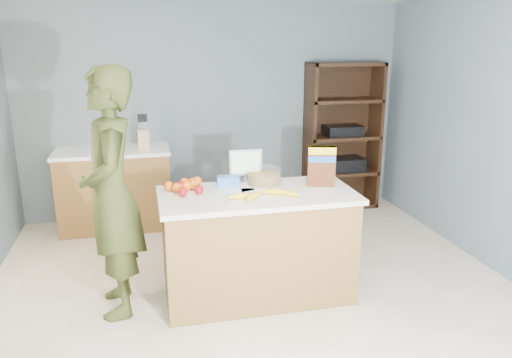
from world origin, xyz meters
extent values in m
cube|color=beige|center=(0.00, 0.00, 0.00)|extent=(4.50, 5.00, 0.02)
cube|color=slate|center=(0.00, 2.50, 1.25)|extent=(4.50, 0.02, 2.50)
cube|color=brown|center=(0.00, 0.30, 0.43)|extent=(1.50, 0.70, 0.86)
cube|color=silver|center=(0.00, 0.30, 0.88)|extent=(1.56, 0.76, 0.04)
cube|color=black|center=(0.00, 0.30, 0.05)|extent=(1.46, 0.66, 0.10)
cube|color=brown|center=(-1.20, 2.20, 0.43)|extent=(1.20, 0.60, 0.86)
cube|color=white|center=(-1.20, 2.20, 0.88)|extent=(1.24, 0.62, 0.04)
cube|color=black|center=(1.55, 2.48, 0.90)|extent=(0.90, 0.04, 1.80)
cube|color=black|center=(1.12, 2.30, 0.90)|extent=(0.04, 0.40, 1.80)
cube|color=black|center=(1.98, 2.30, 0.90)|extent=(0.04, 0.40, 1.80)
cube|color=black|center=(1.55, 2.30, 0.02)|extent=(0.90, 0.40, 0.04)
cube|color=black|center=(1.55, 2.30, 0.45)|extent=(0.90, 0.40, 0.04)
cube|color=black|center=(1.55, 2.30, 0.90)|extent=(0.90, 0.40, 0.04)
cube|color=black|center=(1.55, 2.30, 1.35)|extent=(0.90, 0.40, 0.04)
cube|color=black|center=(1.55, 2.30, 1.78)|extent=(0.90, 0.40, 0.04)
cube|color=black|center=(1.55, 2.30, 0.55)|extent=(0.55, 0.32, 0.16)
cube|color=black|center=(1.55, 2.30, 0.98)|extent=(0.45, 0.30, 0.12)
imported|color=#323916|center=(-1.12, 0.35, 0.95)|extent=(0.52, 0.74, 1.91)
cube|color=tan|center=(-0.85, 2.13, 1.01)|extent=(0.12, 0.10, 0.22)
cylinder|color=black|center=(-0.89, 2.13, 1.17)|extent=(0.02, 0.02, 0.09)
cylinder|color=black|center=(-0.87, 2.13, 1.17)|extent=(0.02, 0.02, 0.09)
cylinder|color=black|center=(-0.85, 2.13, 1.17)|extent=(0.02, 0.02, 0.09)
cylinder|color=black|center=(-0.83, 2.13, 1.17)|extent=(0.02, 0.02, 0.09)
cylinder|color=black|center=(-0.81, 2.13, 1.17)|extent=(0.02, 0.02, 0.09)
cube|color=white|center=(-0.12, 0.39, 0.90)|extent=(0.25, 0.19, 0.00)
cube|color=white|center=(0.00, 0.37, 0.90)|extent=(0.23, 0.14, 0.00)
ellipsoid|color=yellow|center=(-0.16, 0.17, 0.92)|extent=(0.21, 0.05, 0.05)
ellipsoid|color=yellow|center=(-0.06, 0.16, 0.92)|extent=(0.18, 0.18, 0.05)
ellipsoid|color=yellow|center=(0.12, 0.23, 0.92)|extent=(0.21, 0.10, 0.05)
ellipsoid|color=yellow|center=(0.21, 0.17, 0.92)|extent=(0.18, 0.19, 0.05)
sphere|color=maroon|center=(-0.58, 0.51, 0.94)|extent=(0.07, 0.07, 0.07)
sphere|color=maroon|center=(-0.46, 0.37, 0.94)|extent=(0.07, 0.07, 0.07)
sphere|color=maroon|center=(-0.59, 0.32, 0.94)|extent=(0.07, 0.07, 0.07)
sphere|color=maroon|center=(-0.62, 0.49, 0.94)|extent=(0.07, 0.07, 0.07)
sphere|color=#E45F0E|center=(-0.62, 0.45, 0.94)|extent=(0.08, 0.08, 0.08)
sphere|color=#E45F0E|center=(-0.55, 0.58, 0.94)|extent=(0.08, 0.08, 0.08)
sphere|color=#E45F0E|center=(-0.49, 0.50, 0.94)|extent=(0.08, 0.08, 0.08)
sphere|color=#E45F0E|center=(-0.49, 0.57, 0.94)|extent=(0.08, 0.08, 0.08)
sphere|color=#E45F0E|center=(-0.68, 0.51, 0.94)|extent=(0.08, 0.08, 0.08)
sphere|color=#E45F0E|center=(-0.54, 0.49, 0.94)|extent=(0.08, 0.08, 0.08)
sphere|color=#E45F0E|center=(-0.44, 0.61, 0.94)|extent=(0.08, 0.08, 0.08)
cube|color=blue|center=(-0.19, 0.54, 0.94)|extent=(0.19, 0.14, 0.08)
cylinder|color=#267219|center=(0.11, 0.54, 0.95)|extent=(0.27, 0.27, 0.09)
cylinder|color=white|center=(0.11, 0.54, 0.97)|extent=(0.30, 0.30, 0.13)
cylinder|color=silver|center=(-0.03, 0.63, 0.91)|extent=(0.12, 0.12, 0.01)
cylinder|color=silver|center=(-0.03, 0.63, 0.94)|extent=(0.02, 0.02, 0.05)
cube|color=silver|center=(-0.03, 0.63, 1.07)|extent=(0.28, 0.04, 0.22)
cube|color=yellow|center=(-0.03, 0.61, 1.07)|extent=(0.24, 0.01, 0.18)
cube|color=#592B14|center=(0.56, 0.37, 1.07)|extent=(0.24, 0.14, 0.33)
cube|color=yellow|center=(0.56, 0.37, 1.20)|extent=(0.24, 0.14, 0.06)
cube|color=blue|center=(0.56, 0.37, 1.13)|extent=(0.24, 0.14, 0.05)
camera|label=1|loc=(-0.86, -3.37, 2.10)|focal=35.00mm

